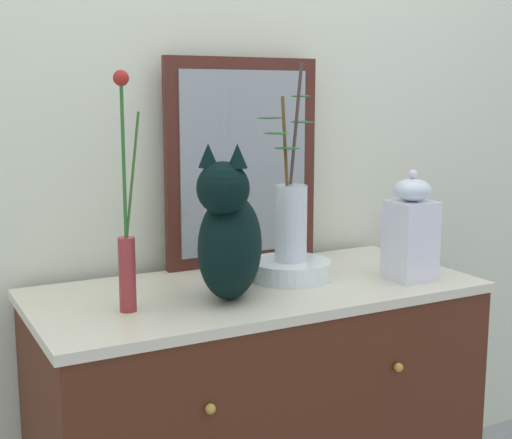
{
  "coord_description": "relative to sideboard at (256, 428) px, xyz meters",
  "views": [
    {
      "loc": [
        -0.86,
        -1.63,
        1.31
      ],
      "look_at": [
        0.0,
        0.0,
        0.99
      ],
      "focal_mm": 50.33,
      "sensor_mm": 36.0,
      "label": 1
    }
  ],
  "objects": [
    {
      "name": "wall_back",
      "position": [
        0.0,
        0.35,
        0.9
      ],
      "size": [
        4.4,
        0.08,
        2.6
      ],
      "primitive_type": "cube",
      "color": "silver",
      "rests_on": "ground_plane"
    },
    {
      "name": "sideboard",
      "position": [
        0.0,
        0.0,
        0.0
      ],
      "size": [
        1.18,
        0.57,
        0.81
      ],
      "color": "#4B2314",
      "rests_on": "ground_plane"
    },
    {
      "name": "mirror_leaning",
      "position": [
        0.09,
        0.25,
        0.71
      ],
      "size": [
        0.48,
        0.03,
        0.61
      ],
      "color": "#492018",
      "rests_on": "sideboard"
    },
    {
      "name": "cat_sitting",
      "position": [
        -0.12,
        -0.08,
        0.56
      ],
      "size": [
        0.33,
        0.38,
        0.39
      ],
      "color": "black",
      "rests_on": "sideboard"
    },
    {
      "name": "vase_slim_green",
      "position": [
        -0.37,
        -0.06,
        0.57
      ],
      "size": [
        0.06,
        0.04,
        0.56
      ],
      "color": "maroon",
      "rests_on": "sideboard"
    },
    {
      "name": "bowl_porcelain",
      "position": [
        0.12,
        0.02,
        0.43
      ],
      "size": [
        0.23,
        0.23,
        0.05
      ],
      "primitive_type": "cylinder",
      "color": "white",
      "rests_on": "sideboard"
    },
    {
      "name": "vase_glass_clear",
      "position": [
        0.12,
        0.02,
        0.58
      ],
      "size": [
        0.19,
        0.11,
        0.54
      ],
      "color": "silver",
      "rests_on": "bowl_porcelain"
    },
    {
      "name": "jar_lidded_porcelain",
      "position": [
        0.41,
        -0.13,
        0.54
      ],
      "size": [
        0.11,
        0.11,
        0.3
      ],
      "color": "white",
      "rests_on": "sideboard"
    }
  ]
}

